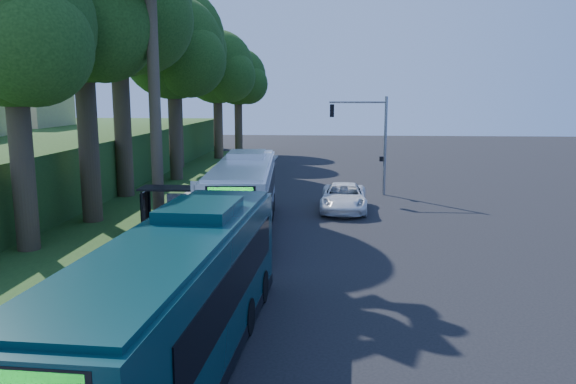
# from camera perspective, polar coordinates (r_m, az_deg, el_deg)

# --- Properties ---
(ground) EXTENTS (140.00, 140.00, 0.00)m
(ground) POSITION_cam_1_polar(r_m,az_deg,el_deg) (31.03, 2.61, -3.41)
(ground) COLOR black
(ground) RESTS_ON ground
(sidewalk) EXTENTS (4.50, 70.00, 0.12)m
(sidewalk) POSITION_cam_1_polar(r_m,az_deg,el_deg) (32.03, -10.58, -3.03)
(sidewalk) COLOR gray
(sidewalk) RESTS_ON ground
(red_curb) EXTENTS (0.25, 30.00, 0.13)m
(red_curb) POSITION_cam_1_polar(r_m,az_deg,el_deg) (27.73, -8.04, -4.97)
(red_curb) COLOR maroon
(red_curb) RESTS_ON ground
(grass_verge) EXTENTS (8.00, 70.00, 0.06)m
(grass_verge) POSITION_cam_1_polar(r_m,az_deg,el_deg) (38.44, -16.95, -1.20)
(grass_verge) COLOR #234719
(grass_verge) RESTS_ON ground
(bus_shelter) EXTENTS (3.20, 1.51, 2.55)m
(bus_shelter) POSITION_cam_1_polar(r_m,az_deg,el_deg) (28.97, -12.02, -0.92)
(bus_shelter) COLOR black
(bus_shelter) RESTS_ON ground
(stop_sign_pole) EXTENTS (0.35, 0.06, 3.17)m
(stop_sign_pole) POSITION_cam_1_polar(r_m,az_deg,el_deg) (26.42, -9.44, -1.26)
(stop_sign_pole) COLOR gray
(stop_sign_pole) RESTS_ON ground
(traffic_signal_pole) EXTENTS (4.10, 0.30, 7.00)m
(traffic_signal_pole) POSITION_cam_1_polar(r_m,az_deg,el_deg) (40.40, 8.43, 5.93)
(traffic_signal_pole) COLOR gray
(traffic_signal_pole) RESTS_ON ground
(hillside_backdrop) EXTENTS (24.00, 60.00, 8.80)m
(hillside_backdrop) POSITION_cam_1_polar(r_m,az_deg,el_deg) (52.95, -26.71, 3.74)
(hillside_backdrop) COLOR #234719
(hillside_backdrop) RESTS_ON ground
(tree_0) EXTENTS (8.40, 8.00, 15.70)m
(tree_0) POSITION_cam_1_polar(r_m,az_deg,el_deg) (33.17, -20.15, 16.36)
(tree_0) COLOR #382B1E
(tree_0) RESTS_ON ground
(tree_1) EXTENTS (10.50, 10.00, 18.26)m
(tree_1) POSITION_cam_1_polar(r_m,az_deg,el_deg) (41.09, -16.84, 17.31)
(tree_1) COLOR #382B1E
(tree_1) RESTS_ON ground
(tree_2) EXTENTS (8.82, 8.40, 15.12)m
(tree_2) POSITION_cam_1_polar(r_m,az_deg,el_deg) (47.99, -11.53, 13.68)
(tree_2) COLOR #382B1E
(tree_2) RESTS_ON ground
(tree_3) EXTENTS (10.08, 9.60, 17.28)m
(tree_3) POSITION_cam_1_polar(r_m,az_deg,el_deg) (56.32, -11.36, 14.62)
(tree_3) COLOR #382B1E
(tree_3) RESTS_ON ground
(tree_4) EXTENTS (8.40, 8.00, 14.14)m
(tree_4) POSITION_cam_1_polar(r_m,az_deg,el_deg) (63.41, -7.13, 12.14)
(tree_4) COLOR #382B1E
(tree_4) RESTS_ON ground
(tree_5) EXTENTS (7.35, 7.00, 12.86)m
(tree_5) POSITION_cam_1_polar(r_m,az_deg,el_deg) (71.09, -5.05, 11.31)
(tree_5) COLOR #382B1E
(tree_5) RESTS_ON ground
(tree_6) EXTENTS (7.56, 7.20, 13.74)m
(tree_6) POSITION_cam_1_polar(r_m,az_deg,el_deg) (27.89, -26.11, 14.22)
(tree_6) COLOR #382B1E
(tree_6) RESTS_ON ground
(white_bus) EXTENTS (3.76, 13.57, 4.00)m
(white_bus) POSITION_cam_1_polar(r_m,az_deg,el_deg) (29.65, -4.45, -0.20)
(white_bus) COLOR silver
(white_bus) RESTS_ON ground
(teal_bus) EXTENTS (3.54, 13.59, 4.01)m
(teal_bus) POSITION_cam_1_polar(r_m,az_deg,el_deg) (15.00, -10.94, -10.41)
(teal_bus) COLOR #092F32
(teal_bus) RESTS_ON ground
(pickup) EXTENTS (2.99, 6.09, 1.67)m
(pickup) POSITION_cam_1_polar(r_m,az_deg,el_deg) (34.95, 5.69, -0.55)
(pickup) COLOR white
(pickup) RESTS_ON ground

